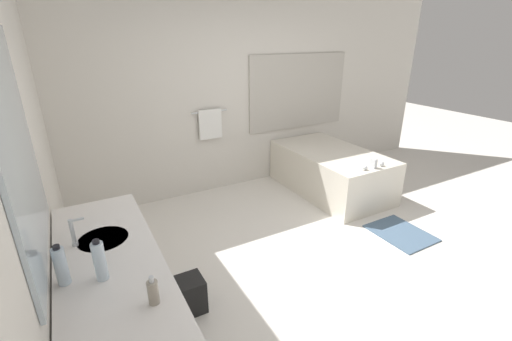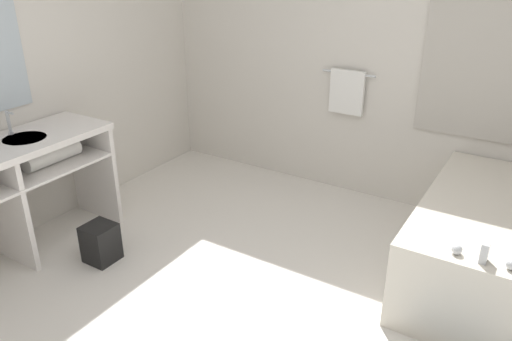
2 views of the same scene
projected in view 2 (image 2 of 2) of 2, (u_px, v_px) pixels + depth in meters
ground_plane at (246, 331)px, 3.08m from camera, size 16.00×16.00×0.00m
wall_back_with_blinds at (391, 54)px, 4.24m from camera, size 7.40×0.13×2.70m
vanity_counter at (2, 180)px, 3.53m from camera, size 0.57×1.69×0.91m
sink_faucet at (9, 123)px, 3.66m from camera, size 0.09×0.04×0.18m
bathtub at (494, 241)px, 3.42m from camera, size 0.97×1.70×0.72m
waste_bin at (101, 243)px, 3.74m from camera, size 0.22×0.22×0.30m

